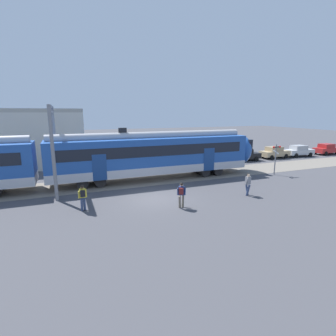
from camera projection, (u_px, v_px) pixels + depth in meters
ground_plane at (155, 199)px, 18.55m from camera, size 160.00×160.00×0.00m
track_bed at (18, 192)px, 20.18m from camera, size 80.00×4.40×0.01m
commuter_train at (50, 161)px, 20.60m from camera, size 38.05×3.07×4.73m
pedestrian_yellow at (83, 196)px, 16.13m from camera, size 0.53×0.64×1.67m
pedestrian_navy at (181, 193)px, 16.64m from camera, size 0.66×0.56×1.67m
pedestrian_grey at (248, 183)px, 19.16m from camera, size 0.54×0.68×1.67m
parked_car_black at (244, 155)px, 33.02m from camera, size 4.06×1.87×1.54m
parked_car_tan at (274, 152)px, 34.92m from camera, size 4.04×1.83×1.54m
parked_car_silver at (299, 151)px, 36.33m from camera, size 4.08×1.91×1.54m
parked_car_red at (327, 149)px, 38.18m from camera, size 4.06×1.88×1.54m
catenary_gantry at (53, 135)px, 20.31m from camera, size 0.24×6.64×6.53m
crossing_signal at (276, 155)px, 25.31m from camera, size 0.96×0.22×3.00m
background_building at (10, 139)px, 27.83m from camera, size 14.76×5.00×9.20m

